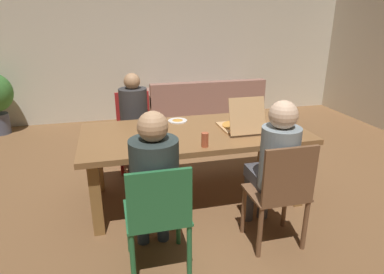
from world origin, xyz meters
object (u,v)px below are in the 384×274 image
Objects in this scene: person_0 at (275,160)px; drinking_glass_2 at (205,140)px; person_2 at (154,177)px; pizza_box_0 at (239,124)px; dining_table at (194,139)px; person_1 at (134,116)px; chair_0 at (281,191)px; chair_1 at (134,127)px; plate_0 at (147,145)px; plate_1 at (178,120)px; couch at (204,107)px; drinking_glass_0 at (154,131)px; chair_2 at (158,213)px; drinking_glass_1 at (292,120)px.

person_0 is 0.61m from drinking_glass_2.
drinking_glass_2 is (0.51, 0.44, 0.08)m from person_2.
person_2 is 2.69× the size of pizza_box_0.
person_1 is at bearing 122.53° from dining_table.
chair_0 is 2.15m from chair_1.
person_0 is 6.08× the size of plate_0.
plate_1 is 2.38m from couch.
person_1 reaches higher than plate_0.
pizza_box_0 reaches higher than chair_0.
dining_table is at bearing 8.70° from drinking_glass_0.
person_1 is 1.11m from plate_0.
chair_2 is at bearing -90.00° from chair_1.
plate_1 is at bearing 95.92° from drinking_glass_2.
drinking_glass_1 is 1.00× the size of drinking_glass_2.
chair_2 reaches higher than drinking_glass_0.
chair_1 is at bearing 90.00° from person_2.
chair_1 is 1.04× the size of chair_2.
pizza_box_0 reaches higher than dining_table.
person_0 reaches higher than plate_0.
couch is (0.35, 3.29, -0.44)m from person_0.
drinking_glass_2 is (0.51, -1.24, 0.10)m from person_1.
person_0 is 0.89m from drinking_glass_1.
person_1 is (-0.98, 1.62, -0.02)m from person_0.
chair_1 is 0.76× the size of person_2.
chair_2 is 0.99m from drinking_glass_0.
dining_table is at bearing -57.47° from person_1.
chair_1 is 4.62× the size of plate_0.
couch is at bearing 81.87° from pizza_box_0.
drinking_glass_0 is (-0.86, -0.01, -0.00)m from pizza_box_0.
person_0 is at bearing -58.68° from person_1.
couch is at bearing 71.91° from dining_table.
chair_1 is 0.78× the size of person_1.
plate_0 is (-0.50, -0.28, 0.09)m from dining_table.
drinking_glass_1 is 2.65m from couch.
drinking_glass_1 is at bearing -4.18° from pizza_box_0.
person_1 is at bearing 121.32° from person_0.
pizza_box_0 is at bearing 90.81° from person_0.
person_2 is at bearing 90.00° from chair_2.
pizza_box_0 reaches higher than chair_2.
chair_1 is 1.97m from chair_2.
drinking_glass_2 reaches higher than couch.
drinking_glass_2 is at bearing -105.90° from couch.
chair_1 is 0.78m from plate_1.
chair_0 is 4.58× the size of plate_0.
drinking_glass_2 is at bearing -15.86° from plate_0.
couch is at bearing 69.08° from chair_2.
person_1 is at bearing -128.63° from couch.
person_0 reaches higher than drinking_glass_2.
chair_2 is at bearing -90.00° from person_1.
chair_2 is at bearing -110.92° from couch.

